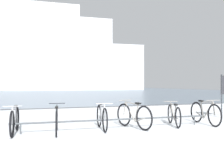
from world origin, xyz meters
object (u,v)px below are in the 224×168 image
(bicycle_3, at_px, (133,116))
(bicycle_1, at_px, (57,120))
(bicycle_0, at_px, (15,120))
(bicycle_4, at_px, (174,115))
(bicycle_5, at_px, (205,113))
(ferry_ship, at_px, (32,55))
(bicycle_2, at_px, (102,117))

(bicycle_3, bearing_deg, bicycle_1, -179.68)
(bicycle_0, xyz_separation_m, bicycle_4, (4.83, -0.20, -0.01))
(bicycle_4, xyz_separation_m, bicycle_5, (1.07, -0.18, 0.03))
(bicycle_1, relative_size, bicycle_4, 1.08)
(ferry_ship, bearing_deg, bicycle_1, -91.66)
(bicycle_4, bearing_deg, bicycle_2, 179.36)
(bicycle_0, bearing_deg, bicycle_4, -2.38)
(bicycle_2, height_order, bicycle_3, bicycle_3)
(bicycle_4, relative_size, ferry_ship, 0.03)
(bicycle_4, distance_m, bicycle_5, 1.09)
(bicycle_2, distance_m, ferry_ship, 54.13)
(bicycle_0, relative_size, ferry_ship, 0.04)
(bicycle_0, xyz_separation_m, bicycle_3, (3.38, -0.25, 0.02))
(ferry_ship, bearing_deg, bicycle_5, -86.52)
(bicycle_4, xyz_separation_m, ferry_ship, (-2.20, 53.63, 7.51))
(bicycle_3, relative_size, bicycle_4, 1.05)
(bicycle_0, height_order, bicycle_5, bicycle_5)
(bicycle_1, xyz_separation_m, bicycle_4, (3.75, 0.06, -0.01))
(bicycle_0, bearing_deg, bicycle_2, -4.13)
(bicycle_1, height_order, bicycle_2, bicycle_2)
(bicycle_3, height_order, ferry_ship, ferry_ship)
(bicycle_2, distance_m, bicycle_3, 0.98)
(bicycle_3, height_order, bicycle_4, bicycle_3)
(bicycle_4, bearing_deg, bicycle_1, -179.02)
(bicycle_1, bearing_deg, bicycle_3, 0.32)
(bicycle_1, distance_m, ferry_ship, 54.24)
(bicycle_1, relative_size, bicycle_3, 1.03)
(bicycle_4, relative_size, bicycle_5, 0.92)
(bicycle_1, bearing_deg, ferry_ship, 88.34)
(bicycle_0, distance_m, bicycle_5, 5.92)
(bicycle_4, bearing_deg, bicycle_0, 177.62)
(bicycle_3, bearing_deg, bicycle_0, 175.74)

